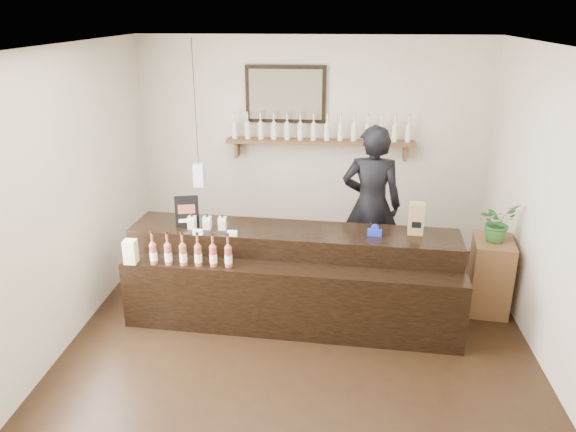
# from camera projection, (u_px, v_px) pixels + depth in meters

# --- Properties ---
(ground) EXTENTS (5.00, 5.00, 0.00)m
(ground) POSITION_uv_depth(u_px,v_px,m) (298.00, 347.00, 5.46)
(ground) COLOR black
(ground) RESTS_ON ground
(room_shell) EXTENTS (5.00, 5.00, 5.00)m
(room_shell) POSITION_uv_depth(u_px,v_px,m) (300.00, 179.00, 4.87)
(room_shell) COLOR beige
(room_shell) RESTS_ON ground
(back_wall_decor) EXTENTS (2.66, 0.96, 1.69)m
(back_wall_decor) POSITION_uv_depth(u_px,v_px,m) (302.00, 122.00, 7.08)
(back_wall_decor) COLOR brown
(back_wall_decor) RESTS_ON ground
(counter) EXTENTS (3.43, 1.13, 1.11)m
(counter) POSITION_uv_depth(u_px,v_px,m) (292.00, 279.00, 5.85)
(counter) COLOR black
(counter) RESTS_ON ground
(promo_sign) EXTENTS (0.24, 0.08, 0.34)m
(promo_sign) POSITION_uv_depth(u_px,v_px,m) (187.00, 211.00, 5.81)
(promo_sign) COLOR black
(promo_sign) RESTS_ON counter
(paper_bag) EXTENTS (0.16, 0.13, 0.33)m
(paper_bag) POSITION_uv_depth(u_px,v_px,m) (416.00, 219.00, 5.63)
(paper_bag) COLOR #946F47
(paper_bag) RESTS_ON counter
(tape_dispenser) EXTENTS (0.15, 0.08, 0.12)m
(tape_dispenser) POSITION_uv_depth(u_px,v_px,m) (375.00, 231.00, 5.63)
(tape_dispenser) COLOR #1827AE
(tape_dispenser) RESTS_ON counter
(side_cabinet) EXTENTS (0.48, 0.61, 0.81)m
(side_cabinet) POSITION_uv_depth(u_px,v_px,m) (490.00, 275.00, 6.03)
(side_cabinet) COLOR brown
(side_cabinet) RESTS_ON ground
(potted_plant) EXTENTS (0.49, 0.47, 0.41)m
(potted_plant) POSITION_uv_depth(u_px,v_px,m) (497.00, 222.00, 5.82)
(potted_plant) COLOR #2C6528
(potted_plant) RESTS_ON side_cabinet
(shopkeeper) EXTENTS (0.82, 0.58, 2.14)m
(shopkeeper) POSITION_uv_depth(u_px,v_px,m) (372.00, 195.00, 6.48)
(shopkeeper) COLOR black
(shopkeeper) RESTS_ON ground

